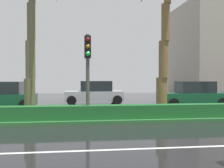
# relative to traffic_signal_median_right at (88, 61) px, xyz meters

# --- Properties ---
(traffic_signal_median_right) EXTENTS (0.28, 0.43, 3.69)m
(traffic_signal_median_right) POSITION_rel_traffic_signal_median_right_xyz_m (0.00, 0.00, 0.00)
(traffic_signal_median_right) COLOR #4C4C47
(traffic_signal_median_right) RESTS_ON median_strip
(car_in_traffic_third) EXTENTS (4.30, 2.02, 1.72)m
(car_in_traffic_third) POSITION_rel_traffic_signal_median_right_xyz_m (-5.12, 5.58, -1.87)
(car_in_traffic_third) COLOR #195133
(car_in_traffic_third) RESTS_ON ground_plane
(car_in_traffic_fourth) EXTENTS (4.30, 2.02, 1.72)m
(car_in_traffic_fourth) POSITION_rel_traffic_signal_median_right_xyz_m (0.87, 8.54, -1.87)
(car_in_traffic_fourth) COLOR silver
(car_in_traffic_fourth) RESTS_ON ground_plane
(car_in_traffic_fifth) EXTENTS (4.30, 2.02, 1.72)m
(car_in_traffic_fifth) POSITION_rel_traffic_signal_median_right_xyz_m (7.23, 5.32, -1.87)
(car_in_traffic_fifth) COLOR #195133
(car_in_traffic_fifth) RESTS_ON ground_plane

